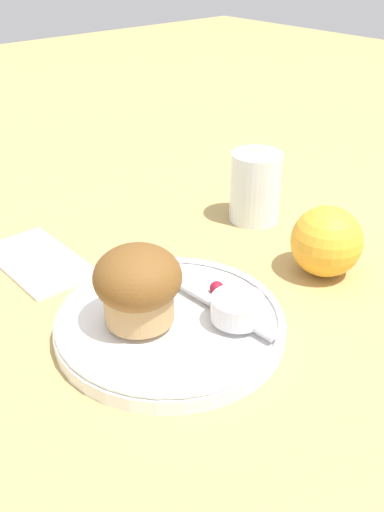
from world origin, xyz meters
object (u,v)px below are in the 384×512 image
at_px(orange_fruit, 327,241).
at_px(juice_glass, 255,187).
at_px(muffin, 138,284).
at_px(butter_knife, 201,293).

xyz_separation_m(orange_fruit, juice_glass, (-0.14, 0.04, 0.01)).
relative_size(orange_fruit, juice_glass, 0.86).
height_order(muffin, butter_knife, muffin).
bearing_deg(orange_fruit, muffin, -100.63).
relative_size(muffin, juice_glass, 0.88).
relative_size(muffin, orange_fruit, 1.02).
height_order(muffin, juice_glass, muffin).
height_order(muffin, orange_fruit, muffin).
relative_size(butter_knife, juice_glass, 2.11).
bearing_deg(muffin, juice_glass, 111.28).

